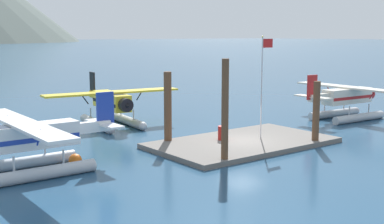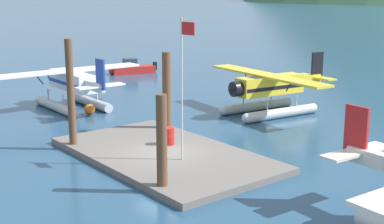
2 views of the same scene
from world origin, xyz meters
name	(u,v)px [view 1 (image 1 of 2)]	position (x,y,z in m)	size (l,w,h in m)	color
ground_plane	(242,145)	(0.00, 0.00, 0.00)	(1200.00, 1200.00, 0.00)	navy
dock_platform	(242,143)	(0.00, 0.00, 0.15)	(11.46, 6.53, 0.30)	#66605B
piling_near_left	(225,112)	(-3.99, -2.85, 2.82)	(0.38, 0.38, 5.65)	brown
piling_near_right	(316,113)	(3.68, -2.73, 2.01)	(0.43, 0.43, 4.02)	brown
piling_far_left	(168,109)	(-3.71, 2.86, 2.31)	(0.48, 0.48, 4.62)	brown
flagpole	(263,76)	(1.64, -0.07, 4.31)	(0.95, 0.10, 6.49)	silver
fuel_drum	(222,133)	(-0.88, 0.91, 0.74)	(0.62, 0.62, 0.88)	#AD1E19
mooring_buoy	(75,160)	(-10.56, 1.54, 0.35)	(0.70, 0.70, 0.70)	orange
seaplane_yellow_bow_left	(112,106)	(-3.33, 10.83, 1.58)	(10.49, 7.95, 3.84)	#B7BABF
seaplane_white_port_fwd	(29,144)	(-12.96, 1.52, 1.58)	(7.98, 10.42, 3.84)	#B7BABF
seaplane_cream_stbd_fwd	(347,100)	(13.38, 1.88, 1.58)	(7.98, 10.46, 3.84)	#B7BABF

